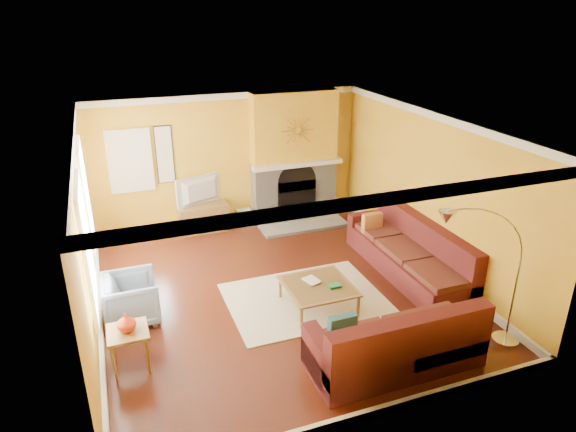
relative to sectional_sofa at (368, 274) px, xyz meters
name	(u,v)px	position (x,y,z in m)	size (l,w,h in m)	color
floor	(277,291)	(-1.22, 0.74, -0.46)	(5.50, 6.00, 0.02)	#532011
ceiling	(276,125)	(-1.22, 0.74, 2.26)	(5.50, 6.00, 0.02)	white
wall_back	(228,160)	(-1.22, 3.75, 0.90)	(5.50, 0.02, 2.70)	gold
wall_front	(374,320)	(-1.22, -2.27, 0.90)	(5.50, 0.02, 2.70)	gold
wall_left	(83,241)	(-3.98, 0.74, 0.90)	(0.02, 6.00, 2.70)	gold
wall_right	(430,192)	(1.54, 0.74, 0.90)	(0.02, 6.00, 2.70)	gold
baseboard	(277,287)	(-1.22, 0.74, -0.39)	(5.50, 6.00, 0.12)	white
crown_molding	(276,130)	(-1.22, 0.74, 2.19)	(5.50, 6.00, 0.12)	white
window_left_near	(85,198)	(-3.94, 2.04, 1.05)	(0.06, 1.22, 1.72)	white
window_left_far	(85,249)	(-3.94, 0.14, 1.05)	(0.06, 1.22, 1.72)	white
window_back	(130,161)	(-3.12, 3.70, 1.10)	(0.82, 0.06, 1.22)	white
wall_art	(165,155)	(-2.47, 3.71, 1.15)	(0.34, 0.04, 1.14)	white
fireplace	(294,157)	(0.13, 3.54, 0.90)	(1.80, 0.40, 2.70)	gray
mantel	(298,164)	(0.13, 3.30, 0.80)	(1.92, 0.22, 0.08)	white
hearth	(303,225)	(0.13, 2.99, -0.42)	(1.80, 0.70, 0.06)	gray
sunburst	(298,131)	(0.13, 3.31, 1.50)	(0.70, 0.04, 0.70)	olive
rug	(305,299)	(-0.90, 0.33, -0.44)	(2.40, 1.80, 0.02)	beige
sectional_sofa	(368,274)	(0.00, 0.00, 0.00)	(3.05, 3.92, 0.90)	#541B1B
coffee_table	(318,296)	(-0.80, 0.06, -0.25)	(1.00, 1.00, 0.40)	white
media_console	(204,217)	(-1.84, 3.51, -0.17)	(1.00, 0.45, 0.55)	olive
tv	(202,191)	(-1.84, 3.51, 0.39)	(1.02, 0.13, 0.59)	black
subwoofer	(245,217)	(-0.98, 3.52, -0.30)	(0.30, 0.30, 0.30)	white
armchair	(131,299)	(-3.48, 0.69, -0.10)	(0.76, 0.78, 0.71)	gray
side_table	(130,349)	(-3.59, -0.39, -0.17)	(0.50, 0.50, 0.55)	olive
vase	(126,322)	(-3.59, -0.39, 0.22)	(0.24, 0.24, 0.25)	red
book	(307,282)	(-0.95, 0.16, -0.04)	(0.20, 0.27, 0.03)	white
arc_lamp	(482,282)	(0.70, -1.64, 0.61)	(1.35, 0.36, 2.12)	silver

